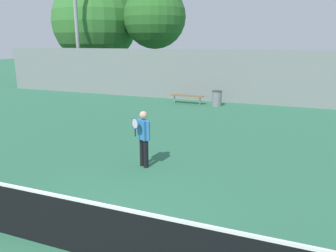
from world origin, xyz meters
TOP-DOWN VIEW (x-y plane):
  - ground_plane at (0.00, 0.00)m, footprint 100.00×100.00m
  - tennis_net at (0.00, 0.00)m, footprint 12.25×0.09m
  - tennis_player at (-0.53, 4.00)m, footprint 0.52×0.50m
  - bench_courtside_near at (-2.37, 13.56)m, footprint 1.90×0.40m
  - trash_bin at (-0.66, 13.58)m, footprint 0.55×0.55m
  - back_fence at (0.00, 14.87)m, footprint 32.52×0.06m
  - tree_green_tall at (-12.20, 19.54)m, footprint 6.71×6.71m
  - tree_green_broad at (-6.79, 19.19)m, footprint 4.56×4.56m

SIDE VIEW (x-z plane):
  - ground_plane at x=0.00m, z-range 0.00..0.00m
  - trash_bin at x=-0.66m, z-range 0.00..0.84m
  - bench_courtside_near at x=-2.37m, z-range 0.20..0.69m
  - tennis_net at x=0.00m, z-range 0.01..1.04m
  - tennis_player at x=-0.53m, z-range 0.10..1.72m
  - back_fence at x=0.00m, z-range 0.00..3.00m
  - tree_green_tall at x=-12.20m, z-range 0.78..9.07m
  - tree_green_broad at x=-6.79m, z-range 1.42..8.86m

